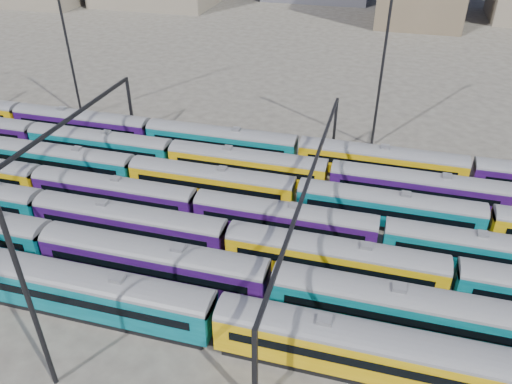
% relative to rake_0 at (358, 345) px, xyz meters
% --- Properties ---
extents(ground, '(500.00, 500.00, 0.00)m').
position_rel_rake_0_xyz_m(ground, '(-16.56, 15.00, -2.88)').
color(ground, '#3F3B35').
rests_on(ground, ground).
extents(rake_0, '(110.90, 3.25, 5.48)m').
position_rel_rake_0_xyz_m(rake_0, '(0.00, 0.00, 0.00)').
color(rake_0, black).
rests_on(rake_0, ground).
extents(rake_1, '(152.93, 3.19, 5.39)m').
position_rel_rake_0_xyz_m(rake_1, '(-18.92, 5.00, -0.05)').
color(rake_1, black).
rests_on(rake_1, ground).
extents(rake_2, '(103.31, 3.03, 5.10)m').
position_rel_rake_0_xyz_m(rake_2, '(-23.90, 10.00, -0.20)').
color(rake_2, black).
rests_on(rake_2, ground).
extents(rake_3, '(97.03, 2.84, 4.78)m').
position_rel_rake_0_xyz_m(rake_3, '(-28.44, 15.00, -0.37)').
color(rake_3, black).
rests_on(rake_3, ground).
extents(rake_4, '(139.40, 2.91, 4.90)m').
position_rel_rake_0_xyz_m(rake_4, '(1.35, 20.00, -0.31)').
color(rake_4, black).
rests_on(rake_4, ground).
extents(rake_5, '(120.07, 2.93, 4.93)m').
position_rel_rake_0_xyz_m(rake_5, '(-25.88, 25.00, -0.29)').
color(rake_5, black).
rests_on(rake_5, ground).
extents(rake_6, '(103.51, 3.03, 5.11)m').
position_rel_rake_0_xyz_m(rake_6, '(-20.87, 30.00, -0.20)').
color(rake_6, black).
rests_on(rake_6, ground).
extents(gantry_1, '(0.35, 40.35, 8.03)m').
position_rel_rake_0_xyz_m(gantry_1, '(-36.56, 15.00, 3.91)').
color(gantry_1, black).
rests_on(gantry_1, ground).
extents(gantry_2, '(0.35, 40.35, 8.03)m').
position_rel_rake_0_xyz_m(gantry_2, '(-6.56, 15.00, 3.91)').
color(gantry_2, black).
rests_on(gantry_2, ground).
extents(mast_1, '(1.40, 0.50, 25.60)m').
position_rel_rake_0_xyz_m(mast_1, '(-46.56, 37.00, 11.09)').
color(mast_1, black).
rests_on(mast_1, ground).
extents(mast_2, '(1.40, 0.50, 25.60)m').
position_rel_rake_0_xyz_m(mast_2, '(-21.56, -7.00, 11.09)').
color(mast_2, black).
rests_on(mast_2, ground).
extents(mast_3, '(1.40, 0.50, 25.60)m').
position_rel_rake_0_xyz_m(mast_3, '(-1.56, 39.00, 11.09)').
color(mast_3, black).
rests_on(mast_3, ground).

